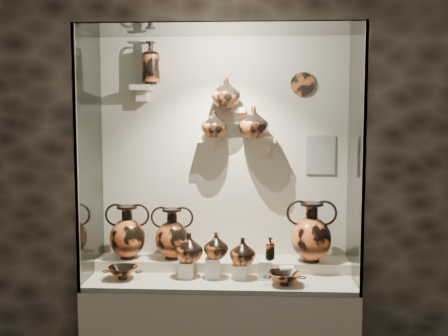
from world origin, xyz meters
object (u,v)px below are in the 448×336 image
Objects in this scene: ovoid_vase_b at (226,92)px; kylix_left at (123,271)px; amphora_left at (128,232)px; lekythos_tall at (151,60)px; ovoid_vase_c at (254,122)px; lekythos_small at (270,247)px; amphora_mid at (172,233)px; kylix_right at (285,277)px; ovoid_vase_a at (214,124)px; jug_a at (189,247)px; jug_b at (216,245)px; jug_c at (243,251)px; amphora_right at (311,232)px.

kylix_left is at bearing -139.61° from ovoid_vase_b.
amphora_left reaches higher than kylix_left.
lekythos_tall is at bearing -167.52° from ovoid_vase_b.
lekythos_small is at bearing -71.48° from ovoid_vase_c.
amphora_mid reaches higher than kylix_right.
lekythos_small is 0.22m from kylix_right.
lekythos_small is 0.91× the size of ovoid_vase_a.
kylix_right is at bearing 2.82° from amphora_left.
ovoid_vase_a is 0.22m from ovoid_vase_b.
amphora_left is 1.75× the size of ovoid_vase_c.
amphora_left is 1.94× the size of jug_a.
kylix_right is (0.43, -0.13, -0.16)m from jug_b.
ovoid_vase_c is at bearing -1.91° from ovoid_vase_a.
ovoid_vase_b is at bearing 117.26° from jug_c.
lekythos_tall reaches higher than ovoid_vase_b.
lekythos_tall reaches higher than jug_a.
lekythos_tall is at bearing 165.40° from kylix_right.
ovoid_vase_a is at bearing 58.58° from jug_a.
kylix_right is (-0.19, -0.30, -0.22)m from amphora_right.
amphora_mid is 0.87× the size of amphora_right.
ovoid_vase_b is at bearing -5.67° from ovoid_vase_a.
amphora_mid is at bearing 172.60° from amphora_right.
amphora_left is at bearing 172.43° from kylix_right.
amphora_right is at bearing 13.75° from kylix_left.
jug_c is at bearing -112.43° from ovoid_vase_c.
amphora_mid is 1.41× the size of kylix_left.
jug_a is 0.52m from lekythos_small.
lekythos_tall reaches higher than jug_b.
jug_b is at bearing 8.50° from kylix_left.
amphora_right is 2.29× the size of jug_c.
amphora_left is at bearing -173.49° from ovoid_vase_a.
amphora_right is 1.63× the size of kylix_left.
lekythos_tall reaches higher than ovoid_vase_c.
jug_c is at bearing -33.37° from amphora_mid.
amphora_right is 0.33m from lekythos_small.
amphora_right is at bearing 23.18° from jug_c.
amphora_left is 1.15m from ovoid_vase_b.
kylix_right is 1.20× the size of ovoid_vase_c.
lekythos_tall is at bearing 178.55° from ovoid_vase_a.
kylix_left is (-0.76, -0.05, -0.13)m from jug_c.
jug_a is at bearing -34.10° from lekythos_tall.
jug_a is at bearing -118.77° from ovoid_vase_b.
jug_b is 0.91× the size of ovoid_vase_a.
kylix_right is (1.02, -0.07, 0.00)m from kylix_left.
amphora_right reaches higher than jug_a.
ovoid_vase_b is (0.50, -0.03, -0.21)m from lekythos_tall.
jug_b is 1.00× the size of lekythos_small.
kylix_left is at bearing -148.14° from amphora_mid.
ovoid_vase_b reaches higher than amphora_left.
ovoid_vase_c is (0.85, 0.05, 0.74)m from amphora_left.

